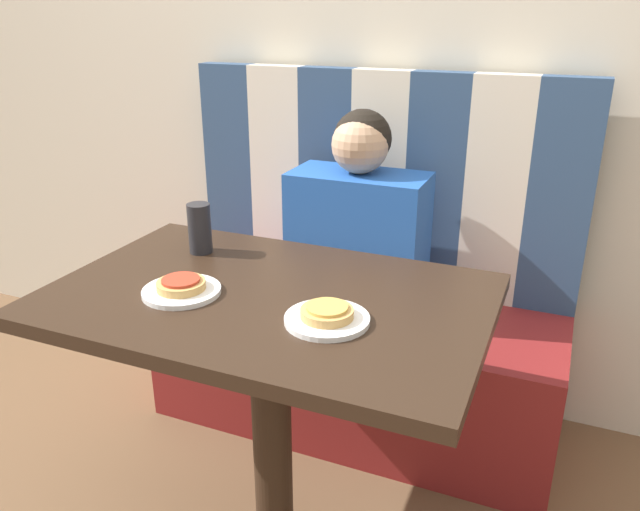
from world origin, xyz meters
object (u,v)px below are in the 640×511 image
(plate_left, at_px, (182,291))
(drinking_cup, at_px, (200,228))
(person, at_px, (358,222))
(plate_right, at_px, (327,319))
(pizza_right, at_px, (327,312))
(pizza_left, at_px, (181,284))

(plate_left, xyz_separation_m, drinking_cup, (-0.10, 0.24, 0.06))
(person, relative_size, plate_left, 3.57)
(plate_left, bearing_deg, plate_right, 0.00)
(plate_left, xyz_separation_m, plate_right, (0.36, 0.00, 0.00))
(plate_right, relative_size, pizza_right, 1.61)
(plate_left, distance_m, pizza_right, 0.36)
(plate_left, distance_m, plate_right, 0.36)
(person, distance_m, pizza_right, 0.74)
(plate_left, xyz_separation_m, pizza_left, (0.00, -0.00, 0.02))
(plate_left, relative_size, plate_right, 1.00)
(plate_right, relative_size, pizza_left, 1.61)
(plate_left, bearing_deg, person, 75.72)
(person, bearing_deg, pizza_left, -104.28)
(drinking_cup, bearing_deg, plate_left, -66.94)
(plate_left, relative_size, drinking_cup, 1.34)
(plate_left, bearing_deg, pizza_left, -26.57)
(person, distance_m, drinking_cup, 0.56)
(plate_left, distance_m, pizza_left, 0.02)
(pizza_right, bearing_deg, person, 104.28)
(plate_left, xyz_separation_m, pizza_right, (0.36, -0.00, 0.02))
(plate_left, relative_size, pizza_right, 1.61)
(plate_left, height_order, pizza_left, pizza_left)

